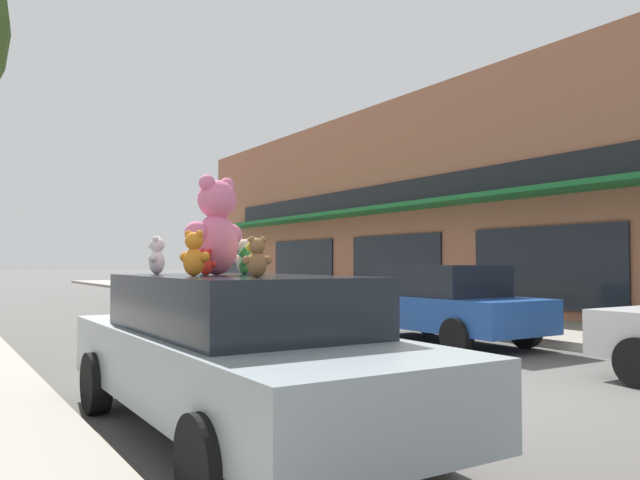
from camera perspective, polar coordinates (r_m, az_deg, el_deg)
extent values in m
plane|color=#514F4C|center=(7.46, 13.80, -13.73)|extent=(260.00, 260.00, 0.00)
cube|color=#9E6047|center=(23.92, 25.35, 2.68)|extent=(14.91, 34.46, 6.84)
cube|color=#19662D|center=(17.63, 11.13, 3.42)|extent=(1.26, 28.95, 0.12)
cube|color=black|center=(18.09, 12.45, 5.04)|extent=(0.08, 27.57, 0.70)
cube|color=black|center=(16.05, 19.79, -2.37)|extent=(0.06, 4.37, 2.00)
cube|color=black|center=(20.10, 6.75, -2.40)|extent=(0.06, 4.37, 2.00)
cube|color=black|center=(24.82, -1.64, -2.35)|extent=(0.06, 4.37, 2.00)
cube|color=black|center=(29.91, -7.27, -2.29)|extent=(0.06, 4.37, 2.00)
cube|color=#8C999E|center=(5.63, -7.68, -11.31)|extent=(1.80, 4.78, 0.61)
cube|color=black|center=(5.57, -7.65, -5.75)|extent=(1.57, 2.63, 0.49)
cylinder|color=black|center=(6.81, -19.79, -12.18)|extent=(0.20, 0.61, 0.61)
cylinder|color=black|center=(7.36, -6.26, -11.51)|extent=(0.20, 0.61, 0.61)
cylinder|color=black|center=(4.05, -10.42, -19.41)|extent=(0.20, 0.61, 0.61)
cylinder|color=black|center=(4.93, 9.45, -16.25)|extent=(0.20, 0.61, 0.61)
ellipsoid|color=pink|center=(5.84, -9.43, -0.40)|extent=(0.54, 0.51, 0.57)
sphere|color=pink|center=(5.87, -9.40, 3.69)|extent=(0.47, 0.47, 0.36)
sphere|color=pink|center=(5.98, -8.53, 4.93)|extent=(0.20, 0.20, 0.15)
sphere|color=pink|center=(5.80, -10.29, 5.16)|extent=(0.20, 0.20, 0.15)
sphere|color=#FFA3DA|center=(5.98, -10.45, 3.38)|extent=(0.18, 0.18, 0.14)
sphere|color=pink|center=(6.04, -8.13, 0.49)|extent=(0.27, 0.27, 0.21)
sphere|color=pink|center=(5.71, -11.26, 0.65)|extent=(0.27, 0.27, 0.21)
ellipsoid|color=teal|center=(6.51, -10.57, -2.33)|extent=(0.15, 0.14, 0.17)
sphere|color=teal|center=(6.51, -10.56, -1.25)|extent=(0.13, 0.13, 0.10)
sphere|color=teal|center=(6.52, -10.23, -0.89)|extent=(0.05, 0.05, 0.04)
sphere|color=teal|center=(6.51, -10.89, -0.89)|extent=(0.05, 0.05, 0.04)
sphere|color=#47CDC6|center=(6.56, -10.60, -1.31)|extent=(0.05, 0.05, 0.04)
sphere|color=teal|center=(6.53, -9.99, -2.07)|extent=(0.08, 0.08, 0.06)
sphere|color=teal|center=(6.52, -11.16, -2.07)|extent=(0.08, 0.08, 0.06)
ellipsoid|color=orange|center=(5.35, -11.47, -1.98)|extent=(0.23, 0.24, 0.24)
sphere|color=orange|center=(5.35, -11.45, -0.09)|extent=(0.21, 0.21, 0.15)
sphere|color=orange|center=(5.32, -10.96, 0.55)|extent=(0.09, 0.09, 0.06)
sphere|color=orange|center=(5.38, -11.94, 0.53)|extent=(0.09, 0.09, 0.06)
sphere|color=#FFBA41|center=(5.40, -11.08, -0.21)|extent=(0.08, 0.08, 0.06)
sphere|color=orange|center=(5.31, -10.51, -1.54)|extent=(0.12, 0.12, 0.09)
sphere|color=orange|center=(5.41, -12.24, -1.53)|extent=(0.12, 0.12, 0.09)
ellipsoid|color=purple|center=(6.72, -6.37, -2.42)|extent=(0.15, 0.14, 0.15)
sphere|color=purple|center=(6.72, -6.37, -1.51)|extent=(0.13, 0.13, 0.09)
sphere|color=purple|center=(6.72, -6.09, -1.20)|extent=(0.05, 0.05, 0.04)
sphere|color=purple|center=(6.73, -6.64, -1.20)|extent=(0.05, 0.05, 0.04)
sphere|color=#BA67ED|center=(6.76, -6.31, -1.56)|extent=(0.05, 0.05, 0.04)
sphere|color=purple|center=(6.72, -5.86, -2.21)|extent=(0.07, 0.07, 0.05)
sphere|color=purple|center=(6.74, -6.85, -2.21)|extent=(0.07, 0.07, 0.05)
ellipsoid|color=red|center=(5.62, -10.37, -2.46)|extent=(0.15, 0.15, 0.15)
sphere|color=red|center=(5.62, -10.37, -1.35)|extent=(0.13, 0.13, 0.09)
sphere|color=red|center=(5.61, -10.04, -0.98)|extent=(0.06, 0.06, 0.04)
sphere|color=red|center=(5.63, -10.69, -0.98)|extent=(0.06, 0.06, 0.04)
sphere|color=#FF4741|center=(5.65, -10.24, -1.41)|extent=(0.05, 0.05, 0.04)
sphere|color=red|center=(5.61, -9.77, -2.20)|extent=(0.08, 0.08, 0.05)
sphere|color=red|center=(5.64, -10.92, -2.19)|extent=(0.08, 0.08, 0.05)
ellipsoid|color=yellow|center=(5.64, -6.02, -2.17)|extent=(0.19, 0.20, 0.21)
sphere|color=yellow|center=(5.64, -6.01, -0.60)|extent=(0.17, 0.17, 0.13)
sphere|color=yellow|center=(5.69, -6.04, -0.09)|extent=(0.07, 0.07, 0.06)
sphere|color=yellow|center=(5.59, -5.98, -0.06)|extent=(0.07, 0.07, 0.06)
sphere|color=#FFFF4D|center=(5.63, -6.59, -0.68)|extent=(0.07, 0.07, 0.05)
sphere|color=yellow|center=(5.72, -6.20, -1.80)|extent=(0.10, 0.10, 0.08)
sphere|color=yellow|center=(5.55, -6.08, -1.79)|extent=(0.10, 0.10, 0.08)
ellipsoid|color=green|center=(6.12, -6.92, -2.36)|extent=(0.15, 0.16, 0.17)
sphere|color=green|center=(6.12, -6.91, -1.22)|extent=(0.14, 0.14, 0.10)
sphere|color=green|center=(6.16, -6.93, -0.85)|extent=(0.06, 0.06, 0.04)
sphere|color=green|center=(6.08, -6.89, -0.83)|extent=(0.06, 0.06, 0.04)
sphere|color=#5ADA6D|center=(6.12, -7.33, -1.28)|extent=(0.05, 0.05, 0.04)
sphere|color=green|center=(6.18, -7.04, -2.09)|extent=(0.08, 0.08, 0.06)
sphere|color=green|center=(6.05, -6.97, -2.09)|extent=(0.08, 0.08, 0.06)
ellipsoid|color=beige|center=(6.25, -6.90, -2.09)|extent=(0.22, 0.22, 0.22)
sphere|color=beige|center=(6.25, -6.90, -0.58)|extent=(0.20, 0.20, 0.14)
sphere|color=beige|center=(6.23, -6.47, -0.07)|extent=(0.08, 0.08, 0.06)
sphere|color=beige|center=(6.27, -7.32, -0.08)|extent=(0.08, 0.08, 0.06)
sphere|color=white|center=(6.30, -6.66, -0.67)|extent=(0.08, 0.08, 0.05)
sphere|color=beige|center=(6.22, -6.10, -1.74)|extent=(0.12, 0.12, 0.08)
sphere|color=beige|center=(6.30, -7.59, -1.73)|extent=(0.12, 0.12, 0.08)
ellipsoid|color=white|center=(6.40, -14.70, -1.99)|extent=(0.23, 0.23, 0.23)
sphere|color=white|center=(6.41, -14.68, -0.45)|extent=(0.21, 0.21, 0.15)
sphere|color=white|center=(6.46, -14.54, 0.05)|extent=(0.09, 0.09, 0.06)
sphere|color=white|center=(6.36, -14.82, 0.09)|extent=(0.09, 0.09, 0.06)
sphere|color=white|center=(6.43, -15.22, -0.53)|extent=(0.08, 0.08, 0.06)
sphere|color=white|center=(6.50, -14.57, -1.63)|extent=(0.12, 0.12, 0.09)
sphere|color=white|center=(6.32, -15.06, -1.62)|extent=(0.12, 0.12, 0.09)
ellipsoid|color=olive|center=(4.84, -5.76, -2.26)|extent=(0.18, 0.17, 0.20)
sphere|color=olive|center=(4.85, -5.76, -0.54)|extent=(0.16, 0.16, 0.12)
sphere|color=olive|center=(4.85, -5.23, 0.03)|extent=(0.07, 0.07, 0.05)
sphere|color=olive|center=(4.84, -6.28, 0.04)|extent=(0.07, 0.07, 0.05)
sphere|color=tan|center=(4.90, -5.84, -0.64)|extent=(0.06, 0.06, 0.05)
sphere|color=olive|center=(4.87, -4.85, -1.85)|extent=(0.09, 0.09, 0.07)
sphere|color=olive|center=(4.85, -6.71, -1.85)|extent=(0.09, 0.09, 0.07)
cylinder|color=black|center=(8.60, 27.20, -9.93)|extent=(0.20, 0.61, 0.61)
cube|color=#1E4793|center=(11.97, 10.97, -6.42)|extent=(1.72, 4.07, 0.59)
cube|color=black|center=(11.94, 10.95, -3.64)|extent=(1.51, 2.19, 0.57)
cylinder|color=black|center=(12.43, 4.08, -7.66)|extent=(0.20, 0.61, 0.61)
cylinder|color=black|center=(13.49, 9.90, -7.19)|extent=(0.20, 0.61, 0.61)
cylinder|color=black|center=(10.51, 12.36, -8.63)|extent=(0.20, 0.61, 0.61)
cylinder|color=black|center=(11.75, 18.27, -7.88)|extent=(0.20, 0.61, 0.61)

